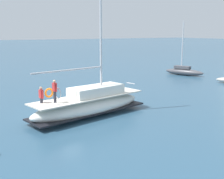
# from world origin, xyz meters

# --- Properties ---
(ground_plane) EXTENTS (400.00, 400.00, 0.00)m
(ground_plane) POSITION_xyz_m (0.00, 0.00, 0.00)
(ground_plane) COLOR #2D516B
(main_sailboat) EXTENTS (4.21, 9.88, 12.46)m
(main_sailboat) POSITION_xyz_m (0.69, 1.77, 0.91)
(main_sailboat) COLOR white
(main_sailboat) RESTS_ON ground
(moored_sloop_far) EXTENTS (5.80, 3.32, 7.66)m
(moored_sloop_far) POSITION_xyz_m (-10.79, 22.67, 0.59)
(moored_sloop_far) COLOR #4C4C51
(moored_sloop_far) RESTS_ON ground
(mooring_buoy) EXTENTS (0.77, 0.77, 0.99)m
(mooring_buoy) POSITION_xyz_m (-4.46, 2.83, 0.23)
(mooring_buoy) COLOR silver
(mooring_buoy) RESTS_ON ground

